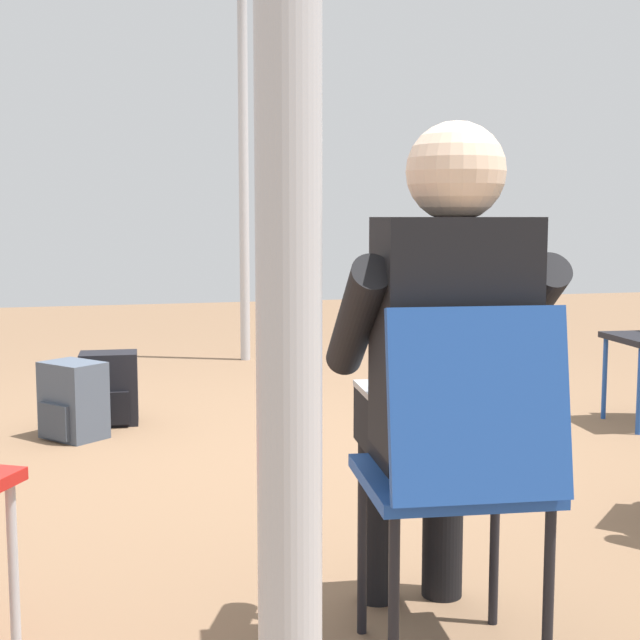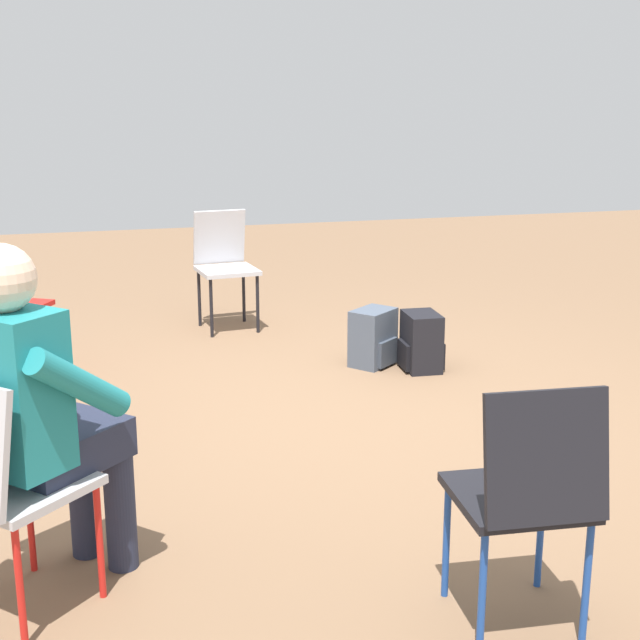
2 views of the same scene
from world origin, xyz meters
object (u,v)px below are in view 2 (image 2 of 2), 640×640
backpack_by_empty_chair (421,345)px  person_in_teal (35,404)px  chair_west (528,489)px  chair_east (224,260)px  backpack_near_laptop_user (373,341)px

backpack_by_empty_chair → person_in_teal: bearing=133.4°
chair_west → person_in_teal: person_in_teal is taller
chair_east → backpack_near_laptop_user: size_ratio=2.36×
backpack_by_empty_chair → backpack_near_laptop_user: bearing=57.1°
person_in_teal → backpack_near_laptop_user: 2.99m
backpack_near_laptop_user → backpack_by_empty_chair: (-0.17, -0.26, 0.00)m
person_in_teal → backpack_near_laptop_user: size_ratio=3.44×
chair_east → person_in_teal: 3.61m
person_in_teal → backpack_near_laptop_user: bearing=95.4°
person_in_teal → backpack_by_empty_chair: person_in_teal is taller
chair_west → person_in_teal: (0.63, 1.46, 0.20)m
person_in_teal → backpack_near_laptop_user: (2.23, -1.92, -0.54)m
person_in_teal → backpack_by_empty_chair: bearing=89.5°
chair_east → chair_west: bearing=87.6°
person_in_teal → backpack_near_laptop_user: person_in_teal is taller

